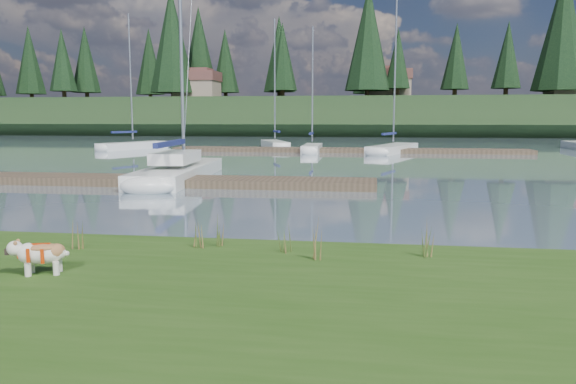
# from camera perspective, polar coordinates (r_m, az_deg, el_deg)

# --- Properties ---
(ground) EXTENTS (200.00, 200.00, 0.00)m
(ground) POSITION_cam_1_polar(r_m,az_deg,el_deg) (41.67, 3.27, 4.08)
(ground) COLOR gray
(ground) RESTS_ON ground
(bank) EXTENTS (60.00, 9.00, 0.35)m
(bank) POSITION_cam_1_polar(r_m,az_deg,el_deg) (7.04, -25.53, -13.17)
(bank) COLOR #2E4E18
(bank) RESTS_ON ground
(ridge) EXTENTS (200.00, 20.00, 5.00)m
(ridge) POSITION_cam_1_polar(r_m,az_deg,el_deg) (84.50, 5.98, 7.55)
(ridge) COLOR #1C3017
(ridge) RESTS_ON ground
(bulldog) EXTENTS (0.84, 0.51, 0.50)m
(bulldog) POSITION_cam_1_polar(r_m,az_deg,el_deg) (8.80, -23.80, -5.67)
(bulldog) COLOR silver
(bulldog) RESTS_ON bank
(sailboat_main) EXTENTS (2.81, 10.11, 14.23)m
(sailboat_main) POSITION_cam_1_polar(r_m,az_deg,el_deg) (24.65, -10.55, 2.47)
(sailboat_main) COLOR white
(sailboat_main) RESTS_ON ground
(dock_near) EXTENTS (16.00, 2.00, 0.30)m
(dock_near) POSITION_cam_1_polar(r_m,az_deg,el_deg) (21.99, -12.32, 1.11)
(dock_near) COLOR #4C3D2C
(dock_near) RESTS_ON ground
(dock_far) EXTENTS (26.00, 2.20, 0.30)m
(dock_far) POSITION_cam_1_polar(r_m,az_deg,el_deg) (41.53, 6.03, 4.24)
(dock_far) COLOR #4C3D2C
(dock_far) RESTS_ON ground
(sailboat_bg_0) EXTENTS (4.14, 7.31, 10.69)m
(sailboat_bg_0) POSITION_cam_1_polar(r_m,az_deg,el_deg) (47.36, -14.90, 4.65)
(sailboat_bg_0) COLOR white
(sailboat_bg_0) RESTS_ON ground
(sailboat_bg_1) EXTENTS (3.72, 7.14, 10.69)m
(sailboat_bg_1) POSITION_cam_1_polar(r_m,az_deg,el_deg) (47.91, -1.47, 4.95)
(sailboat_bg_1) COLOR white
(sailboat_bg_1) RESTS_ON ground
(sailboat_bg_2) EXTENTS (1.31, 5.95, 9.13)m
(sailboat_bg_2) POSITION_cam_1_polar(r_m,az_deg,el_deg) (41.79, 2.52, 4.55)
(sailboat_bg_2) COLOR white
(sailboat_bg_2) RESTS_ON ground
(sailboat_bg_3) EXTENTS (4.40, 8.84, 12.77)m
(sailboat_bg_3) POSITION_cam_1_polar(r_m,az_deg,el_deg) (42.49, 10.92, 4.46)
(sailboat_bg_3) COLOR white
(sailboat_bg_3) RESTS_ON ground
(weed_0) EXTENTS (0.17, 0.14, 0.60)m
(weed_0) POSITION_cam_1_polar(r_m,az_deg,el_deg) (9.82, -9.08, -4.13)
(weed_0) COLOR #475B23
(weed_0) RESTS_ON bank
(weed_1) EXTENTS (0.17, 0.14, 0.57)m
(weed_1) POSITION_cam_1_polar(r_m,az_deg,el_deg) (9.83, -6.77, -4.14)
(weed_1) COLOR #475B23
(weed_1) RESTS_ON bank
(weed_2) EXTENTS (0.17, 0.14, 0.73)m
(weed_2) POSITION_cam_1_polar(r_m,az_deg,el_deg) (8.87, 2.90, -4.95)
(weed_2) COLOR #475B23
(weed_2) RESTS_ON bank
(weed_3) EXTENTS (0.17, 0.14, 0.55)m
(weed_3) POSITION_cam_1_polar(r_m,az_deg,el_deg) (10.25, -20.47, -4.13)
(weed_3) COLOR #475B23
(weed_3) RESTS_ON bank
(weed_4) EXTENTS (0.17, 0.14, 0.48)m
(weed_4) POSITION_cam_1_polar(r_m,az_deg,el_deg) (9.34, -0.37, -4.95)
(weed_4) COLOR #475B23
(weed_4) RESTS_ON bank
(weed_5) EXTENTS (0.17, 0.14, 0.62)m
(weed_5) POSITION_cam_1_polar(r_m,az_deg,el_deg) (9.29, 14.11, -4.90)
(weed_5) COLOR #475B23
(weed_5) RESTS_ON bank
(mud_lip) EXTENTS (60.00, 0.50, 0.14)m
(mud_lip) POSITION_cam_1_polar(r_m,az_deg,el_deg) (10.82, -12.36, -5.99)
(mud_lip) COLOR #33281C
(mud_lip) RESTS_ON ground
(conifer_1) EXTENTS (4.40, 4.40, 11.30)m
(conifer_1) POSITION_cam_1_polar(r_m,az_deg,el_deg) (93.74, -19.88, 12.53)
(conifer_1) COLOR #382619
(conifer_1) RESTS_ON ridge
(conifer_2) EXTENTS (6.60, 6.60, 16.05)m
(conifer_2) POSITION_cam_1_polar(r_m,az_deg,el_deg) (85.18, -11.73, 14.89)
(conifer_2) COLOR #382619
(conifer_2) RESTS_ON ridge
(conifer_3) EXTENTS (4.84, 4.84, 12.25)m
(conifer_3) POSITION_cam_1_polar(r_m,az_deg,el_deg) (85.04, -0.91, 13.83)
(conifer_3) COLOR #382619
(conifer_3) RESTS_ON ridge
(conifer_4) EXTENTS (6.16, 6.16, 15.10)m
(conifer_4) POSITION_cam_1_polar(r_m,az_deg,el_deg) (78.13, 8.14, 15.30)
(conifer_4) COLOR #382619
(conifer_4) RESTS_ON ridge
(conifer_5) EXTENTS (3.96, 3.96, 10.35)m
(conifer_5) POSITION_cam_1_polar(r_m,az_deg,el_deg) (82.59, 16.70, 13.06)
(conifer_5) COLOR #382619
(conifer_5) RESTS_ON ridge
(conifer_6) EXTENTS (7.04, 7.04, 17.00)m
(conifer_6) POSITION_cam_1_polar(r_m,az_deg,el_deg) (83.80, 26.12, 14.71)
(conifer_6) COLOR #382619
(conifer_6) RESTS_ON ridge
(house_0) EXTENTS (6.30, 5.30, 4.65)m
(house_0) POSITION_cam_1_polar(r_m,az_deg,el_deg) (85.54, -9.22, 10.72)
(house_0) COLOR gray
(house_0) RESTS_ON ridge
(house_1) EXTENTS (6.30, 5.30, 4.65)m
(house_1) POSITION_cam_1_polar(r_m,az_deg,el_deg) (82.58, 10.21, 10.81)
(house_1) COLOR gray
(house_1) RESTS_ON ridge
(house_2) EXTENTS (6.30, 5.30, 4.65)m
(house_2) POSITION_cam_1_polar(r_m,az_deg,el_deg) (84.71, 26.96, 10.03)
(house_2) COLOR gray
(house_2) RESTS_ON ridge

